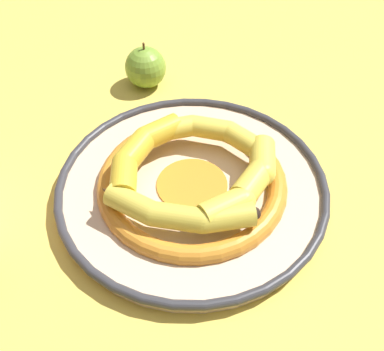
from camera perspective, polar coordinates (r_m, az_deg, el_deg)
ground_plane at (r=0.65m, az=1.78°, el=-4.65°), size 2.80×2.80×0.00m
decorative_bowl at (r=0.65m, az=0.00°, el=-1.26°), size 0.40×0.40×0.04m
banana_a at (r=0.58m, az=-2.10°, el=-4.72°), size 0.09×0.21×0.03m
banana_b at (r=0.61m, az=6.85°, el=-1.26°), size 0.16×0.14×0.04m
banana_c at (r=0.68m, az=2.47°, el=5.49°), size 0.10×0.18×0.03m
banana_d at (r=0.65m, az=-6.43°, el=3.14°), size 0.17×0.12×0.04m
apple at (r=0.85m, az=-5.92°, el=13.50°), size 0.08×0.08×0.09m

